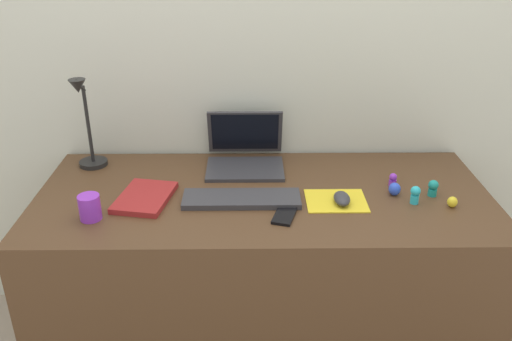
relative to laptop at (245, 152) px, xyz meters
name	(u,v)px	position (x,y,z in m)	size (l,w,h in m)	color
back_wall	(261,151)	(0.07, 0.15, -0.06)	(2.83, 0.05, 1.46)	beige
desk	(263,277)	(0.07, -0.25, -0.42)	(1.63, 0.72, 0.74)	#4C331E
laptop	(245,152)	(0.00, 0.00, 0.00)	(0.30, 0.27, 0.21)	#333338
keyboard	(242,199)	(-0.01, -0.31, -0.04)	(0.41, 0.13, 0.02)	#333338
mousepad	(336,201)	(0.32, -0.31, -0.05)	(0.21, 0.17, 0.00)	yellow
mouse	(342,199)	(0.34, -0.33, -0.03)	(0.06, 0.10, 0.03)	#333338
cell_phone	(285,215)	(0.13, -0.42, -0.05)	(0.06, 0.13, 0.01)	black
desk_lamp	(86,126)	(-0.61, -0.02, 0.12)	(0.11, 0.15, 0.37)	black
notebook_pad	(145,197)	(-0.35, -0.30, -0.04)	(0.17, 0.24, 0.02)	maroon
coffee_mug	(90,207)	(-0.50, -0.42, -0.01)	(0.07, 0.07, 0.09)	purple
toy_figurine_teal	(433,188)	(0.67, -0.28, -0.02)	(0.04, 0.04, 0.06)	teal
toy_figurine_purple	(393,180)	(0.55, -0.20, -0.03)	(0.03, 0.03, 0.05)	purple
toy_figurine_cyan	(415,194)	(0.59, -0.33, -0.02)	(0.03, 0.03, 0.06)	#28B7CC
toy_figurine_blue	(395,189)	(0.53, -0.27, -0.03)	(0.04, 0.04, 0.05)	blue
toy_figurine_yellow	(452,202)	(0.71, -0.36, -0.03)	(0.03, 0.03, 0.04)	yellow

